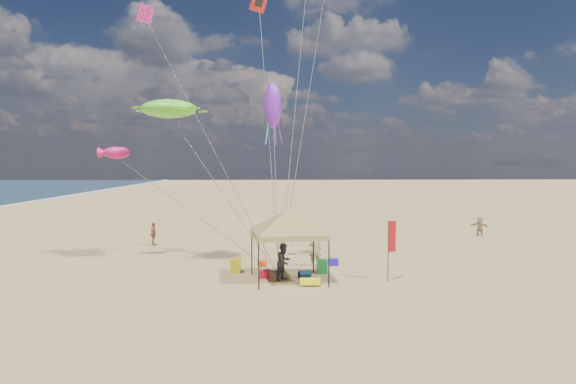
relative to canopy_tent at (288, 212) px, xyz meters
name	(u,v)px	position (x,y,z in m)	size (l,w,h in m)	color
ground	(290,280)	(0.09, 0.11, -3.25)	(280.00, 280.00, 0.00)	tan
canopy_tent	(288,212)	(0.00, 0.00, 0.00)	(6.28, 6.28, 3.91)	black
feather_flag	(391,240)	(4.78, -0.34, -1.31)	(0.41, 0.20, 2.90)	black
cooler_red	(264,274)	(-1.16, 0.54, -3.06)	(0.54, 0.38, 0.38)	red
cooler_blue	(333,262)	(2.54, 3.35, -3.06)	(0.54, 0.38, 0.38)	#2315B0
bag_navy	(305,274)	(0.81, 0.53, -3.07)	(0.36, 0.36, 0.60)	#0C2138
bag_orange	(262,263)	(-1.29, 3.23, -3.07)	(0.36, 0.36, 0.60)	#EE4E0D
chair_green	(322,266)	(1.75, 1.49, -2.90)	(0.50, 0.50, 0.70)	#178037
chair_yellow	(236,266)	(-2.60, 1.74, -2.90)	(0.50, 0.50, 0.70)	yellow
crate_grey	(306,282)	(0.75, -1.02, -3.11)	(0.34, 0.30, 0.28)	slate
beach_cart	(310,281)	(0.95, -1.07, -3.05)	(0.90, 0.50, 0.24)	#E9FB1B
person_near_a	(315,250)	(1.54, 3.06, -2.32)	(0.68, 0.44, 1.86)	tan
person_near_b	(284,262)	(-0.20, 0.07, -2.37)	(0.86, 0.67, 1.76)	#363949
person_near_c	(285,241)	(0.01, 6.35, -2.39)	(1.12, 0.64, 1.73)	silver
person_far_a	(153,234)	(-8.71, 10.28, -2.47)	(0.91, 0.38, 1.56)	#A96441
person_far_c	(480,226)	(14.90, 13.73, -2.49)	(1.42, 0.45, 1.53)	tan
turtle_kite	(169,109)	(-6.15, 3.32, 5.12)	(2.89, 2.32, 0.96)	#5BEB2F
fish_kite	(117,153)	(-9.49, 5.19, 2.86)	(1.55, 0.77, 0.69)	#D41969
squid_kite	(273,106)	(-0.70, 4.30, 5.41)	(0.96, 0.96, 2.50)	purple
stunt_kite_red	(259,1)	(-1.55, 9.33, 12.59)	(1.32, 0.04, 1.32)	red
stunt_kite_pink	(145,14)	(-9.90, 13.95, 13.08)	(1.28, 0.04, 1.28)	#E62EB2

